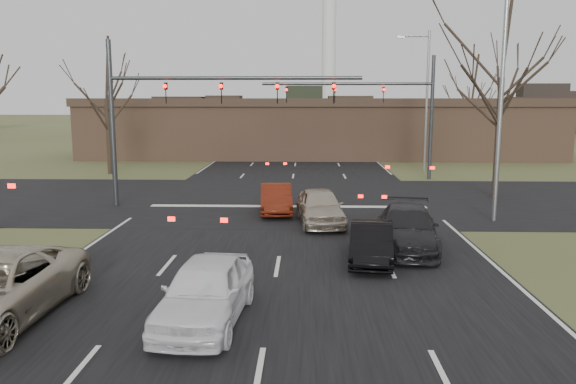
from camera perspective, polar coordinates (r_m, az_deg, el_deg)
name	(u,v)px	position (r m, az deg, el deg)	size (l,w,h in m)	color
ground	(272,301)	(14.94, -1.68, -10.97)	(360.00, 360.00, 0.00)	#484D29
road_main	(300,139)	(74.17, 1.19, 5.36)	(14.00, 300.00, 0.02)	black
road_cross	(289,199)	(29.45, 0.12, -0.75)	(200.00, 14.00, 0.02)	black
building	(318,127)	(52.05, 3.12, 6.57)	(42.40, 10.40, 5.30)	#825D46
mast_arm_near	(179,102)	(27.67, -11.04, 8.95)	(12.12, 0.24, 8.00)	#383A3D
mast_arm_far	(388,102)	(37.36, 10.15, 8.96)	(11.12, 0.24, 8.00)	#383A3D
streetlight_right_near	(497,90)	(25.26, 20.48, 9.68)	(2.34, 0.25, 10.00)	gray
streetlight_right_far	(425,94)	(41.84, 13.70, 9.65)	(2.34, 0.25, 10.00)	gray
tree_right_near	(505,26)	(31.86, 21.17, 15.44)	(6.90, 6.90, 11.50)	black
tree_left_far	(105,68)	(41.44, -18.11, 11.90)	(5.70, 5.70, 9.50)	black
tree_right_far	(473,79)	(51.00, 18.28, 10.89)	(5.40, 5.40, 9.00)	black
car_white_sedan	(206,291)	(13.51, -8.36, -9.88)	(1.79, 4.45, 1.52)	white
car_black_hatch	(371,243)	(18.37, 8.45, -5.12)	(1.33, 3.81, 1.26)	black
car_charcoal_sedan	(407,228)	(20.09, 11.99, -3.64)	(2.07, 5.09, 1.48)	black
car_red_ahead	(276,199)	(25.98, -1.22, -0.67)	(1.41, 4.04, 1.33)	#5C1B0D
car_silver_ahead	(320,207)	(23.59, 3.28, -1.49)	(1.78, 4.42, 1.51)	#B5A893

